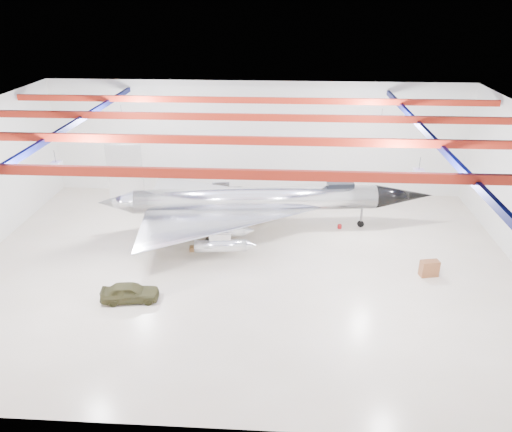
{
  "coord_description": "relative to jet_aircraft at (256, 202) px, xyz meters",
  "views": [
    {
      "loc": [
        2.84,
        -31.88,
        18.56
      ],
      "look_at": [
        0.74,
        2.0,
        3.19
      ],
      "focal_mm": 35.0,
      "sensor_mm": 36.0,
      "label": 1
    }
  ],
  "objects": [
    {
      "name": "ceiling_structure",
      "position": [
        -0.45,
        -6.25,
        7.82
      ],
      "size": [
        39.5,
        29.5,
        1.08
      ],
      "color": "maroon",
      "rests_on": "ceiling"
    },
    {
      "name": "floor",
      "position": [
        -0.45,
        -6.25,
        -2.5
      ],
      "size": [
        40.0,
        40.0,
        0.0
      ],
      "primitive_type": "plane",
      "color": "beige",
      "rests_on": "ground"
    },
    {
      "name": "jet_aircraft",
      "position": [
        0.0,
        0.0,
        0.0
      ],
      "size": [
        27.98,
        17.78,
        7.63
      ],
      "rotation": [
        0.0,
        0.0,
        0.12
      ],
      "color": "silver",
      "rests_on": "floor"
    },
    {
      "name": "crate_ply",
      "position": [
        -4.64,
        -4.11,
        -2.31
      ],
      "size": [
        0.61,
        0.51,
        0.39
      ],
      "primitive_type": "cube",
      "rotation": [
        0.0,
        0.0,
        0.11
      ],
      "color": "olive",
      "rests_on": "floor"
    },
    {
      "name": "desk",
      "position": [
        12.77,
        -6.75,
        -1.91
      ],
      "size": [
        1.39,
        0.89,
        1.18
      ],
      "primitive_type": "cube",
      "rotation": [
        0.0,
        0.0,
        0.21
      ],
      "color": "brown",
      "rests_on": "floor"
    },
    {
      "name": "oil_barrel",
      "position": [
        -3.62,
        -2.15,
        -2.29
      ],
      "size": [
        0.69,
        0.59,
        0.43
      ],
      "primitive_type": "cube",
      "rotation": [
        0.0,
        0.0,
        0.19
      ],
      "color": "olive",
      "rests_on": "floor"
    },
    {
      "name": "parts_bin",
      "position": [
        0.2,
        1.8,
        -2.31
      ],
      "size": [
        0.67,
        0.61,
        0.38
      ],
      "primitive_type": "cube",
      "rotation": [
        0.0,
        0.0,
        0.41
      ],
      "color": "olive",
      "rests_on": "floor"
    },
    {
      "name": "wall_back",
      "position": [
        -0.45,
        8.75,
        3.0
      ],
      "size": [
        40.0,
        0.0,
        40.0
      ],
      "primitive_type": "plane",
      "rotation": [
        1.57,
        0.0,
        0.0
      ],
      "color": "silver",
      "rests_on": "floor"
    },
    {
      "name": "jeep",
      "position": [
        -7.52,
        -11.16,
        -1.86
      ],
      "size": [
        3.93,
        2.02,
        1.28
      ],
      "primitive_type": "imported",
      "rotation": [
        0.0,
        0.0,
        1.71
      ],
      "color": "#3D3B1E",
      "rests_on": "floor"
    },
    {
      "name": "spares_box",
      "position": [
        0.54,
        3.41,
        -2.31
      ],
      "size": [
        0.53,
        0.53,
        0.4
      ],
      "primitive_type": "cylinder",
      "rotation": [
        0.0,
        0.0,
        0.25
      ],
      "color": "#59595B",
      "rests_on": "floor"
    },
    {
      "name": "toolbox_red",
      "position": [
        -2.44,
        1.07,
        -2.35
      ],
      "size": [
        0.55,
        0.51,
        0.31
      ],
      "primitive_type": "cube",
      "rotation": [
        0.0,
        0.0,
        0.42
      ],
      "color": "maroon",
      "rests_on": "floor"
    },
    {
      "name": "ceiling",
      "position": [
        -0.45,
        -6.25,
        8.5
      ],
      "size": [
        40.0,
        40.0,
        0.0
      ],
      "primitive_type": "plane",
      "rotation": [
        3.14,
        0.0,
        0.0
      ],
      "color": "#0A0F38",
      "rests_on": "wall_back"
    },
    {
      "name": "tool_chest",
      "position": [
        7.16,
        0.7,
        -2.34
      ],
      "size": [
        0.38,
        0.38,
        0.33
      ],
      "primitive_type": "cylinder",
      "rotation": [
        0.0,
        0.0,
        -0.04
      ],
      "color": "maroon",
      "rests_on": "floor"
    },
    {
      "name": "crate_small",
      "position": [
        -9.29,
        -0.63,
        -2.38
      ],
      "size": [
        0.38,
        0.31,
        0.25
      ],
      "primitive_type": "cube",
      "rotation": [
        0.0,
        0.0,
        -0.06
      ],
      "color": "#59595B",
      "rests_on": "floor"
    }
  ]
}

